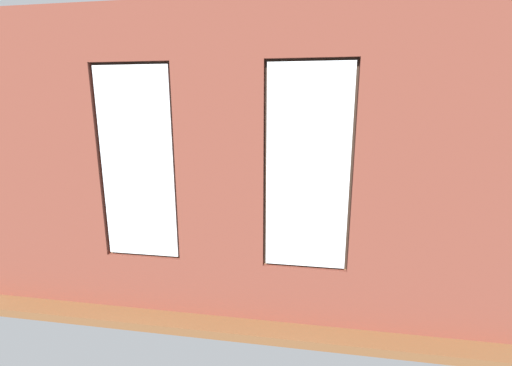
% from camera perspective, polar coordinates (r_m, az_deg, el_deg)
% --- Properties ---
extents(ground_plane, '(6.99, 5.86, 0.10)m').
position_cam_1_polar(ground_plane, '(6.74, 0.03, -9.19)').
color(ground_plane, brown).
extents(brick_wall_with_windows, '(6.39, 0.30, 3.53)m').
position_cam_1_polar(brick_wall_with_windows, '(3.83, -5.99, 1.70)').
color(brick_wall_with_windows, brown).
rests_on(brick_wall_with_windows, ground_plane).
extents(white_wall_right, '(0.10, 4.86, 3.53)m').
position_cam_1_polar(white_wall_right, '(7.30, -25.57, 5.96)').
color(white_wall_right, white).
rests_on(white_wall_right, ground_plane).
extents(couch_by_window, '(2.09, 0.87, 0.80)m').
position_cam_1_polar(couch_by_window, '(4.91, -4.90, -13.19)').
color(couch_by_window, black).
rests_on(couch_by_window, ground_plane).
extents(couch_left, '(0.99, 1.83, 0.80)m').
position_cam_1_polar(couch_left, '(6.37, 22.42, -7.88)').
color(couch_left, black).
rests_on(couch_left, ground_plane).
extents(coffee_table, '(1.27, 0.89, 0.46)m').
position_cam_1_polar(coffee_table, '(6.62, 1.85, -5.46)').
color(coffee_table, '#A87547').
rests_on(coffee_table, ground_plane).
extents(cup_ceramic, '(0.08, 0.08, 0.10)m').
position_cam_1_polar(cup_ceramic, '(6.45, 2.55, -4.99)').
color(cup_ceramic, '#B23D38').
rests_on(cup_ceramic, coffee_table).
extents(candle_jar, '(0.08, 0.08, 0.11)m').
position_cam_1_polar(candle_jar, '(6.70, 5.00, -4.28)').
color(candle_jar, '#B7333D').
rests_on(candle_jar, coffee_table).
extents(table_plant_small, '(0.13, 0.13, 0.20)m').
position_cam_1_polar(table_plant_small, '(6.69, 0.62, -3.77)').
color(table_plant_small, brown).
rests_on(table_plant_small, coffee_table).
extents(remote_gray, '(0.10, 0.18, 0.02)m').
position_cam_1_polar(remote_gray, '(6.60, 1.85, -4.91)').
color(remote_gray, '#59595B').
rests_on(remote_gray, coffee_table).
extents(remote_silver, '(0.18, 0.11, 0.02)m').
position_cam_1_polar(remote_silver, '(6.53, -1.64, -5.10)').
color(remote_silver, '#B2B2B7').
rests_on(remote_silver, coffee_table).
extents(media_console, '(1.15, 0.42, 0.49)m').
position_cam_1_polar(media_console, '(7.77, -20.99, -4.77)').
color(media_console, black).
rests_on(media_console, ground_plane).
extents(tv_flatscreen, '(1.23, 0.20, 0.83)m').
position_cam_1_polar(tv_flatscreen, '(7.61, -21.37, -0.01)').
color(tv_flatscreen, black).
rests_on(tv_flatscreen, media_console).
extents(potted_plant_by_left_couch, '(0.33, 0.33, 0.48)m').
position_cam_1_polar(potted_plant_by_left_couch, '(7.54, 17.20, -4.30)').
color(potted_plant_by_left_couch, '#9E5638').
rests_on(potted_plant_by_left_couch, ground_plane).
extents(potted_plant_beside_window_right, '(0.64, 0.76, 1.14)m').
position_cam_1_polar(potted_plant_beside_window_right, '(5.49, -25.15, -8.65)').
color(potted_plant_beside_window_right, gray).
rests_on(potted_plant_beside_window_right, ground_plane).
extents(potted_plant_foreground_right, '(1.01, 1.11, 1.38)m').
position_cam_1_polar(potted_plant_foreground_right, '(8.96, -14.31, 1.08)').
color(potted_plant_foreground_right, '#9E5638').
rests_on(potted_plant_foreground_right, ground_plane).
extents(potted_plant_near_tv, '(0.45, 0.45, 0.83)m').
position_cam_1_polar(potted_plant_near_tv, '(6.58, -21.41, -5.49)').
color(potted_plant_near_tv, '#47423D').
rests_on(potted_plant_near_tv, ground_plane).
extents(potted_plant_between_couches, '(0.36, 0.36, 0.69)m').
position_cam_1_polar(potted_plant_between_couches, '(4.80, 13.29, -12.88)').
color(potted_plant_between_couches, '#47423D').
rests_on(potted_plant_between_couches, ground_plane).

